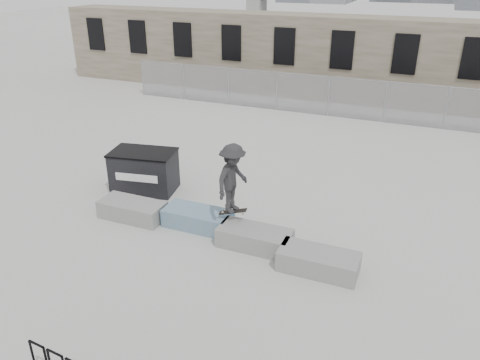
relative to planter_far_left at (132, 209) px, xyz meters
name	(u,v)px	position (x,y,z in m)	size (l,w,h in m)	color
ground	(228,235)	(3.08, 0.21, -0.29)	(120.00, 120.00, 0.00)	#BBBBB6
stone_wall	(346,58)	(3.08, 16.45, 1.96)	(36.00, 2.58, 4.50)	#6A614E
chainlink_fence	(329,96)	(3.08, 12.71, 0.74)	(22.06, 0.06, 2.02)	gray
planter_far_left	(132,209)	(0.00, 0.00, 0.00)	(2.00, 0.90, 0.54)	gray
planter_center_left	(198,218)	(2.08, 0.30, 0.00)	(2.00, 0.90, 0.54)	teal
planter_center_right	(255,237)	(4.01, -0.08, 0.00)	(2.00, 0.90, 0.54)	gray
planter_offset	(318,261)	(5.89, -0.50, 0.00)	(2.00, 0.90, 0.54)	gray
dumpster	(144,171)	(-0.73, 1.82, 0.42)	(2.33, 1.66, 1.40)	black
skateboarder	(233,179)	(3.25, 0.20, 1.51)	(0.93, 1.37, 2.11)	#262628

